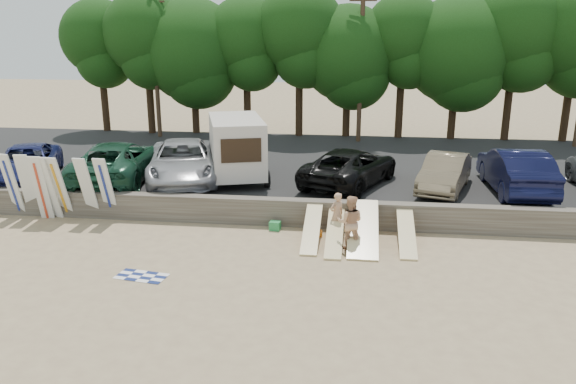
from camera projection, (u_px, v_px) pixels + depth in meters
name	position (u px, v px, depth m)	size (l,w,h in m)	color
ground	(291.00, 257.00, 17.95)	(120.00, 120.00, 0.00)	tan
seawall	(301.00, 213.00, 20.66)	(44.00, 0.50, 1.00)	#6B6356
parking_lot	(316.00, 168.00, 27.85)	(44.00, 14.50, 0.70)	#282828
treeline	(348.00, 40.00, 32.72)	(33.43, 6.28, 9.44)	#382616
utility_poles	(361.00, 58.00, 31.41)	(25.80, 0.26, 9.00)	#473321
box_trailer	(237.00, 146.00, 23.97)	(3.34, 4.65, 2.69)	beige
car_0	(28.00, 163.00, 24.34)	(2.41, 5.22, 1.45)	#161C4F
car_1	(117.00, 161.00, 24.08)	(2.81, 6.09, 1.69)	#17402B
car_2	(183.00, 161.00, 24.01)	(2.81, 6.10, 1.70)	#9A9B9F
car_3	(350.00, 167.00, 23.43)	(2.56, 5.55, 1.54)	black
car_4	(445.00, 173.00, 22.64)	(1.53, 4.40, 1.45)	#7C6B4F
car_5	(516.00, 170.00, 22.35)	(1.88, 5.39, 1.78)	black
surfboard_upright_0	(12.00, 185.00, 21.39)	(0.50, 0.06, 2.60)	silver
surfboard_upright_1	(28.00, 185.00, 21.37)	(0.50, 0.06, 2.60)	silver
surfboard_upright_2	(41.00, 188.00, 21.01)	(0.50, 0.06, 2.60)	silver
surfboard_upright_3	(48.00, 188.00, 21.07)	(0.50, 0.06, 2.60)	silver
surfboard_upright_4	(60.00, 188.00, 21.10)	(0.50, 0.06, 2.60)	silver
surfboard_upright_5	(87.00, 189.00, 21.00)	(0.50, 0.06, 2.60)	silver
surfboard_upright_6	(106.00, 189.00, 20.95)	(0.50, 0.06, 2.60)	silver
surfboard_low_0	(312.00, 227.00, 19.18)	(0.56, 3.00, 0.07)	beige
surfboard_low_1	(335.00, 233.00, 18.91)	(0.56, 3.00, 0.07)	beige
surfboard_low_2	(356.00, 228.00, 18.80)	(0.56, 3.00, 0.07)	beige
surfboard_low_3	(370.00, 229.00, 18.73)	(0.56, 3.00, 0.07)	beige
surfboard_low_4	(406.00, 231.00, 18.85)	(0.56, 3.00, 0.07)	beige
beachgoer_a	(337.00, 214.00, 19.54)	(0.58, 0.38, 1.58)	tan
beachgoer_b	(350.00, 222.00, 18.40)	(0.88, 0.69, 1.82)	tan
cooler	(275.00, 226.00, 20.29)	(0.38, 0.30, 0.32)	green
gear_bag	(317.00, 233.00, 19.69)	(0.30, 0.25, 0.22)	orange
beach_towel	(142.00, 276.00, 16.52)	(1.50, 1.50, 0.00)	white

